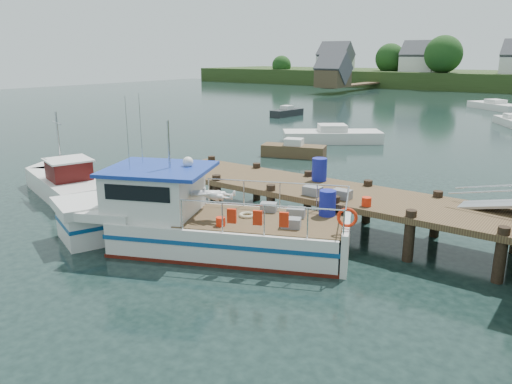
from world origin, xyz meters
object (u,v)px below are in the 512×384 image
Objects in this scene: moored_rowboat at (294,150)px; moored_a at (332,136)px; moored_d at (495,106)px; dock at (498,190)px; lobster_boat at (192,221)px; moored_b at (511,121)px; moored_e at (287,112)px; work_boat at (65,182)px.

moored_rowboat is 5.96m from moored_a.
dock is at bearing -99.85° from moored_d.
moored_rowboat is at bearing 86.04° from lobster_boat.
lobster_boat reaches higher than moored_d.
dock is 9.18m from lobster_boat.
lobster_boat reaches higher than moored_rowboat.
moored_a is at bearing 81.94° from lobster_boat.
lobster_boat is 2.05× the size of moored_b.
dock is at bearing -52.16° from moored_e.
moored_d is (-8.97, 45.99, -1.82)m from dock.
moored_e is at bearing -138.49° from moored_b.
lobster_boat is 1.42× the size of moored_a.
dock reaches higher than work_boat.
moored_d is (7.83, 49.01, -0.16)m from work_boat.
moored_e is at bearing -150.37° from moored_d.
moored_rowboat is (-13.17, 10.16, -1.83)m from dock.
work_boat reaches higher than moored_a.
moored_e is at bearing 117.42° from moored_a.
lobster_boat is at bearing -151.82° from dock.
dock is at bearing -56.46° from moored_b.
work_boat is at bearing -83.26° from moored_b.
moored_a reaches higher than moored_rowboat.
moored_b is at bearing 98.76° from dock.
work_boat is at bearing -169.78° from dock.
work_boat is at bearing -93.72° from moored_rowboat.
moored_d is (4.72, 29.88, -0.04)m from moored_a.
lobster_boat is 1.47× the size of moored_d.
work_boat is (-16.80, -3.03, -1.67)m from dock.
moored_rowboat is at bearing -60.50° from moored_e.
moored_a is (3.11, 19.13, -0.11)m from work_boat.
work_boat reaches higher than moored_e.
moored_a is 1.03× the size of moored_d.
moored_b is at bearing 12.48° from moored_e.
dock reaches higher than moored_e.
moored_b is 13.59m from moored_d.
moored_b is at bearing 82.13° from moored_rowboat.
moored_d is (-0.97, 50.27, -0.46)m from lobster_boat.
lobster_boat is 15.35m from moored_rowboat.
work_boat is 1.01× the size of moored_a.
dock reaches higher than moored_b.
moored_d is at bearing 67.46° from lobster_boat.
moored_e is at bearing 135.42° from moored_rowboat.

